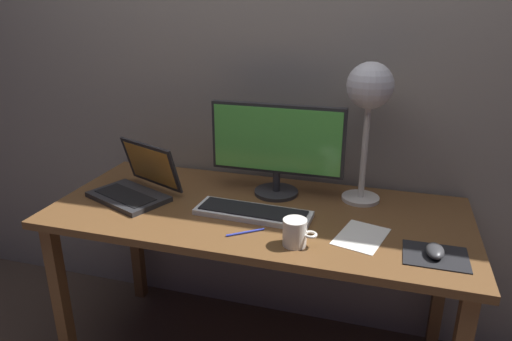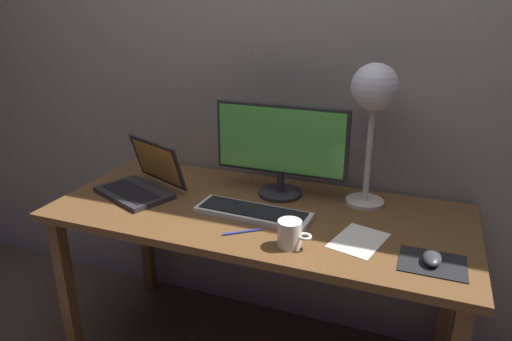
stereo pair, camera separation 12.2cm
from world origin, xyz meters
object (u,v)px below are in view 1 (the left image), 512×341
coffee_mug (295,232)px  desk_lamp (369,95)px  pen (245,232)px  laptop (139,181)px  mouse (435,251)px  keyboard_main (252,212)px  monitor (277,144)px

coffee_mug → desk_lamp: bearing=67.6°
desk_lamp → pen: bearing=-131.7°
laptop → mouse: laptop is taller
pen → laptop: bearing=159.2°
keyboard_main → desk_lamp: (0.38, 0.26, 0.42)m
monitor → laptop: monitor is taller
monitor → laptop: 0.59m
monitor → pen: 0.43m
monitor → desk_lamp: (0.34, 0.04, 0.21)m
mouse → pen: 0.62m
laptop → mouse: size_ratio=4.07×
mouse → coffee_mug: (-0.44, -0.05, 0.03)m
monitor → mouse: 0.72m
mouse → laptop: bearing=171.4°
pen → monitor: bearing=87.3°
laptop → desk_lamp: size_ratio=0.71×
desk_lamp → mouse: desk_lamp is taller
laptop → coffee_mug: size_ratio=3.40×
mouse → keyboard_main: bearing=169.5°
monitor → coffee_mug: (0.16, -0.40, -0.17)m
laptop → desk_lamp: 0.98m
laptop → coffee_mug: (0.71, -0.23, -0.01)m
desk_lamp → coffee_mug: 0.61m
monitor → keyboard_main: size_ratio=1.22×
desk_lamp → coffee_mug: bearing=-112.4°
monitor → mouse: (0.60, -0.34, -0.20)m
keyboard_main → coffee_mug: bearing=-40.6°
coffee_mug → pen: (-0.18, 0.03, -0.04)m
monitor → keyboard_main: bearing=-99.4°
mouse → coffee_mug: coffee_mug is taller
keyboard_main → coffee_mug: coffee_mug is taller
mouse → monitor: bearing=150.5°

